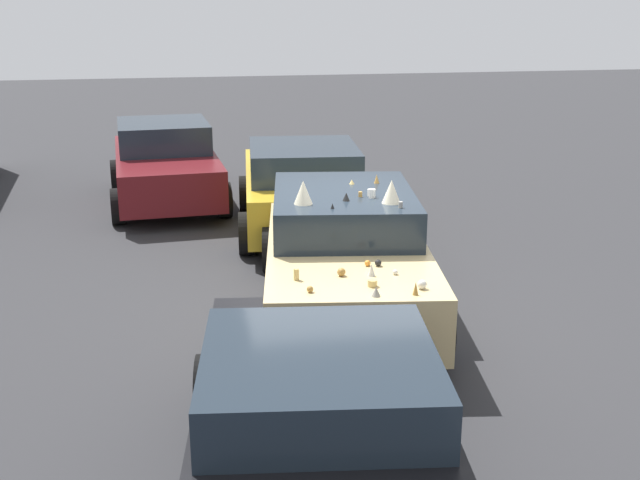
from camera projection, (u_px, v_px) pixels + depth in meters
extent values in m
plane|color=#2D2D30|center=(344.00, 308.00, 9.76)|extent=(60.00, 60.00, 0.00)
cube|color=#D8BC7F|center=(344.00, 260.00, 9.58)|extent=(4.74, 2.46, 0.71)
cube|color=#1E2833|center=(344.00, 210.00, 9.59)|extent=(2.41, 1.98, 0.47)
cylinder|color=black|center=(440.00, 328.00, 8.36)|extent=(0.67, 0.31, 0.64)
cylinder|color=black|center=(265.00, 331.00, 8.30)|extent=(0.67, 0.31, 0.64)
cylinder|color=black|center=(403.00, 248.00, 11.04)|extent=(0.67, 0.31, 0.64)
cylinder|color=black|center=(271.00, 250.00, 10.97)|extent=(0.67, 0.31, 0.64)
ellipsoid|color=black|center=(265.00, 310.00, 7.86)|extent=(0.12, 0.04, 0.13)
ellipsoid|color=black|center=(270.00, 244.00, 10.22)|extent=(0.12, 0.04, 0.16)
ellipsoid|color=black|center=(436.00, 283.00, 8.46)|extent=(0.14, 0.04, 0.13)
ellipsoid|color=black|center=(414.00, 246.00, 9.94)|extent=(0.11, 0.04, 0.08)
ellipsoid|color=black|center=(405.00, 235.00, 10.77)|extent=(0.19, 0.05, 0.09)
ellipsoid|color=black|center=(448.00, 308.00, 7.87)|extent=(0.15, 0.04, 0.09)
ellipsoid|color=black|center=(271.00, 229.00, 10.59)|extent=(0.15, 0.04, 0.10)
ellipsoid|color=black|center=(271.00, 251.00, 10.42)|extent=(0.19, 0.05, 0.11)
ellipsoid|color=black|center=(265.00, 328.00, 7.82)|extent=(0.16, 0.04, 0.14)
ellipsoid|color=black|center=(398.00, 206.00, 11.38)|extent=(0.16, 0.04, 0.16)
sphere|color=#A87A38|center=(341.00, 272.00, 7.99)|extent=(0.09, 0.09, 0.09)
cylinder|color=tan|center=(296.00, 274.00, 7.87)|extent=(0.07, 0.07, 0.12)
sphere|color=silver|center=(395.00, 272.00, 8.04)|extent=(0.05, 0.05, 0.05)
sphere|color=black|center=(378.00, 263.00, 8.28)|extent=(0.07, 0.07, 0.07)
sphere|color=#A87A38|center=(310.00, 289.00, 7.55)|extent=(0.06, 0.06, 0.06)
cone|color=silver|center=(371.00, 270.00, 7.99)|extent=(0.10, 0.10, 0.13)
sphere|color=silver|center=(422.00, 284.00, 7.63)|extent=(0.09, 0.09, 0.09)
cone|color=#A87A38|center=(416.00, 288.00, 7.48)|extent=(0.07, 0.07, 0.13)
cone|color=gray|center=(376.00, 292.00, 7.45)|extent=(0.12, 0.12, 0.09)
cylinder|color=tan|center=(372.00, 283.00, 7.71)|extent=(0.13, 0.13, 0.07)
sphere|color=orange|center=(368.00, 263.00, 8.29)|extent=(0.06, 0.06, 0.06)
cone|color=tan|center=(352.00, 182.00, 9.86)|extent=(0.09, 0.09, 0.06)
cone|color=#A87A38|center=(377.00, 179.00, 9.90)|extent=(0.09, 0.09, 0.11)
cylinder|color=silver|center=(372.00, 193.00, 9.18)|extent=(0.10, 0.10, 0.10)
cylinder|color=#A87A38|center=(360.00, 194.00, 9.23)|extent=(0.06, 0.06, 0.06)
cylinder|color=silver|center=(371.00, 193.00, 9.26)|extent=(0.10, 0.10, 0.08)
cone|color=black|center=(332.00, 206.00, 8.71)|extent=(0.06, 0.06, 0.06)
cylinder|color=gray|center=(401.00, 205.00, 8.74)|extent=(0.06, 0.06, 0.07)
cone|color=black|center=(346.00, 197.00, 9.04)|extent=(0.09, 0.09, 0.10)
cone|color=beige|center=(391.00, 191.00, 8.92)|extent=(0.21, 0.21, 0.27)
cone|color=beige|center=(303.00, 192.00, 8.88)|extent=(0.21, 0.21, 0.27)
cube|color=gold|center=(302.00, 192.00, 12.88)|extent=(4.14, 2.17, 0.71)
cube|color=#1E2833|center=(303.00, 161.00, 12.36)|extent=(2.04, 1.83, 0.48)
cylinder|color=black|center=(246.00, 194.00, 14.07)|extent=(0.66, 0.28, 0.64)
cylinder|color=black|center=(348.00, 192.00, 14.23)|extent=(0.66, 0.28, 0.64)
cylinder|color=black|center=(246.00, 233.00, 11.71)|extent=(0.66, 0.28, 0.64)
cylinder|color=black|center=(369.00, 230.00, 11.88)|extent=(0.66, 0.28, 0.64)
cube|color=black|center=(318.00, 433.00, 5.85)|extent=(4.19, 2.29, 0.63)
cube|color=#1E2833|center=(319.00, 378.00, 5.56)|extent=(1.85, 1.85, 0.42)
cylinder|color=black|center=(209.00, 390.00, 7.06)|extent=(0.67, 0.30, 0.64)
cylinder|color=black|center=(412.00, 384.00, 7.16)|extent=(0.67, 0.30, 0.64)
cube|color=#5B1419|center=(166.00, 171.00, 14.55)|extent=(4.13, 2.02, 0.71)
cube|color=#1E2833|center=(163.00, 136.00, 14.60)|extent=(1.90, 1.73, 0.52)
cylinder|color=black|center=(224.00, 200.00, 13.70)|extent=(0.63, 0.26, 0.62)
cylinder|color=black|center=(118.00, 206.00, 13.27)|extent=(0.63, 0.26, 0.62)
cylinder|color=black|center=(208.00, 171.00, 16.01)|extent=(0.63, 0.26, 0.62)
cylinder|color=black|center=(117.00, 175.00, 15.58)|extent=(0.63, 0.26, 0.62)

